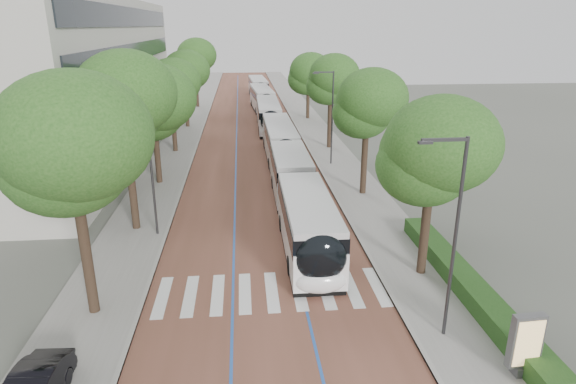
# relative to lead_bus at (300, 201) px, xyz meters

# --- Properties ---
(ground) EXTENTS (160.00, 160.00, 0.00)m
(ground) POSITION_rel_lead_bus_xyz_m (-2.40, -8.66, -1.63)
(ground) COLOR #51544C
(ground) RESTS_ON ground
(road) EXTENTS (11.00, 140.00, 0.02)m
(road) POSITION_rel_lead_bus_xyz_m (-2.40, 31.34, -1.62)
(road) COLOR brown
(road) RESTS_ON ground
(sidewalk_left) EXTENTS (4.00, 140.00, 0.12)m
(sidewalk_left) POSITION_rel_lead_bus_xyz_m (-9.90, 31.34, -1.57)
(sidewalk_left) COLOR gray
(sidewalk_left) RESTS_ON ground
(sidewalk_right) EXTENTS (4.00, 140.00, 0.12)m
(sidewalk_right) POSITION_rel_lead_bus_xyz_m (5.10, 31.34, -1.57)
(sidewalk_right) COLOR gray
(sidewalk_right) RESTS_ON ground
(kerb_left) EXTENTS (0.20, 140.00, 0.14)m
(kerb_left) POSITION_rel_lead_bus_xyz_m (-8.00, 31.34, -1.57)
(kerb_left) COLOR gray
(kerb_left) RESTS_ON ground
(kerb_right) EXTENTS (0.20, 140.00, 0.14)m
(kerb_right) POSITION_rel_lead_bus_xyz_m (3.20, 31.34, -1.57)
(kerb_right) COLOR gray
(kerb_right) RESTS_ON ground
(zebra_crossing) EXTENTS (10.55, 3.60, 0.01)m
(zebra_crossing) POSITION_rel_lead_bus_xyz_m (-2.20, -7.66, -1.60)
(zebra_crossing) COLOR silver
(zebra_crossing) RESTS_ON ground
(lane_line_left) EXTENTS (0.12, 126.00, 0.01)m
(lane_line_left) POSITION_rel_lead_bus_xyz_m (-4.00, 31.34, -1.60)
(lane_line_left) COLOR #2151A9
(lane_line_left) RESTS_ON road
(lane_line_right) EXTENTS (0.12, 126.00, 0.01)m
(lane_line_right) POSITION_rel_lead_bus_xyz_m (-0.80, 31.34, -1.60)
(lane_line_right) COLOR #2151A9
(lane_line_right) RESTS_ON road
(office_building) EXTENTS (18.11, 40.00, 14.00)m
(office_building) POSITION_rel_lead_bus_xyz_m (-21.88, 19.34, 5.37)
(office_building) COLOR #B5B1A7
(office_building) RESTS_ON ground
(hedge) EXTENTS (1.20, 14.00, 0.80)m
(hedge) POSITION_rel_lead_bus_xyz_m (6.70, -8.66, -1.11)
(hedge) COLOR #1A3F15
(hedge) RESTS_ON sidewalk_right
(streetlight_near) EXTENTS (1.82, 0.20, 8.00)m
(streetlight_near) POSITION_rel_lead_bus_xyz_m (4.21, -11.66, 3.19)
(streetlight_near) COLOR #303033
(streetlight_near) RESTS_ON sidewalk_right
(streetlight_far) EXTENTS (1.82, 0.20, 8.00)m
(streetlight_far) POSITION_rel_lead_bus_xyz_m (4.21, 13.34, 3.19)
(streetlight_far) COLOR #303033
(streetlight_far) RESTS_ON sidewalk_right
(lamp_post_left) EXTENTS (0.14, 0.14, 8.00)m
(lamp_post_left) POSITION_rel_lead_bus_xyz_m (-8.50, -0.66, 2.49)
(lamp_post_left) COLOR #303033
(lamp_post_left) RESTS_ON sidewalk_left
(trees_left) EXTENTS (5.98, 60.82, 9.98)m
(trees_left) POSITION_rel_lead_bus_xyz_m (-9.90, 15.66, 5.06)
(trees_left) COLOR black
(trees_left) RESTS_ON ground
(trees_right) EXTENTS (5.47, 47.36, 8.66)m
(trees_right) POSITION_rel_lead_bus_xyz_m (5.30, 14.25, 4.46)
(trees_right) COLOR black
(trees_right) RESTS_ON ground
(lead_bus) EXTENTS (2.63, 18.41, 3.20)m
(lead_bus) POSITION_rel_lead_bus_xyz_m (0.00, 0.00, 0.00)
(lead_bus) COLOR black
(lead_bus) RESTS_ON ground
(bus_queued_0) EXTENTS (2.62, 12.42, 3.20)m
(bus_queued_0) POSITION_rel_lead_bus_xyz_m (0.06, 15.63, -0.00)
(bus_queued_0) COLOR white
(bus_queued_0) RESTS_ON ground
(bus_queued_1) EXTENTS (2.68, 12.43, 3.20)m
(bus_queued_1) POSITION_rel_lead_bus_xyz_m (-0.21, 29.14, -0.00)
(bus_queued_1) COLOR white
(bus_queued_1) RESTS_ON ground
(bus_queued_2) EXTENTS (3.26, 12.53, 3.20)m
(bus_queued_2) POSITION_rel_lead_bus_xyz_m (-0.35, 42.38, -0.00)
(bus_queued_2) COLOR white
(bus_queued_2) RESTS_ON ground
(bus_queued_3) EXTENTS (3.07, 12.50, 3.20)m
(bus_queued_3) POSITION_rel_lead_bus_xyz_m (-0.43, 55.52, -0.00)
(bus_queued_3) COLOR white
(bus_queued_3) RESTS_ON ground
(ad_panel) EXTENTS (1.17, 0.47, 2.41)m
(ad_panel) POSITION_rel_lead_bus_xyz_m (6.13, -14.21, -0.24)
(ad_panel) COLOR #59595B
(ad_panel) RESTS_ON sidewalk_right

